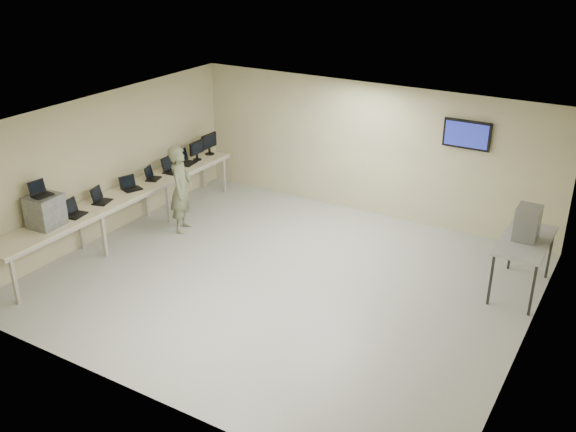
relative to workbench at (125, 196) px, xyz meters
The scene contains 15 objects.
room 3.67m from the workbench, ahead, with size 8.01×7.01×2.81m.
workbench is the anchor object (origin of this frame).
equipment_box 1.84m from the workbench, 92.00° to the right, with size 0.47×0.53×0.56m, color gray.
laptop_on_box 1.93m from the workbench, 93.60° to the right, with size 0.29×0.34×0.25m.
laptop_0 1.26m from the workbench, 91.12° to the right, with size 0.36×0.41×0.29m.
laptop_1 0.59m from the workbench, 97.40° to the right, with size 0.38×0.41×0.28m.
laptop_2 0.26m from the workbench, 99.93° to the left, with size 0.39×0.41×0.27m.
laptop_3 0.87m from the workbench, 94.63° to the left, with size 0.35×0.38×0.25m.
laptop_4 1.42m from the workbench, 90.97° to the left, with size 0.36×0.43×0.31m.
laptop_5 1.98m from the workbench, 92.14° to the left, with size 0.37×0.42×0.30m.
monitor_near 2.32m from the workbench, 90.28° to the left, with size 0.19×0.43×0.43m.
monitor_far 2.77m from the workbench, 90.23° to the left, with size 0.21×0.48×0.48m.
soldier 1.09m from the workbench, 43.80° to the left, with size 0.64×0.42×1.77m, color #657253.
side_table 7.40m from the workbench, 13.70° to the left, with size 0.75×1.60×0.96m.
storage_bins 7.39m from the workbench, 13.74° to the left, with size 0.36×0.40×0.57m.
Camera 1 is at (5.07, -8.31, 5.56)m, focal length 40.00 mm.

